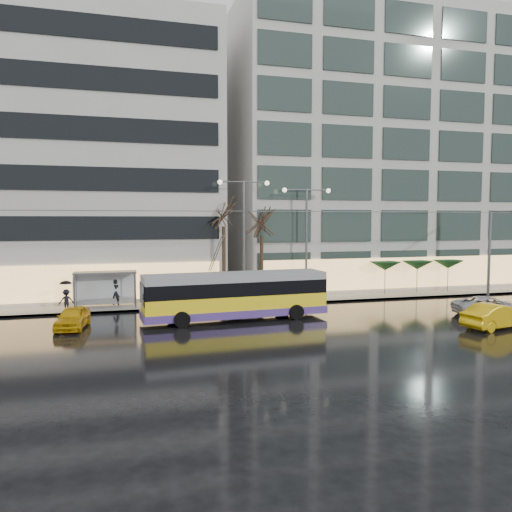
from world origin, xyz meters
name	(u,v)px	position (x,y,z in m)	size (l,w,h in m)	color
ground	(257,336)	(0.00, 0.00, 0.00)	(140.00, 140.00, 0.00)	black
sidewalk	(235,295)	(2.00, 14.00, 0.07)	(80.00, 10.00, 0.15)	gray
kerb	(250,305)	(2.00, 9.05, 0.07)	(80.00, 0.10, 0.15)	slate
building_left	(2,159)	(-16.00, 19.00, 11.15)	(34.00, 14.00, 22.00)	#A8A6A0
building_right	(391,155)	(19.00, 19.00, 12.65)	(32.00, 14.00, 25.00)	#A8A6A0
trolleybus	(236,297)	(-0.08, 4.61, 1.44)	(11.62, 4.69, 5.33)	yellow
catenary	(240,249)	(1.00, 7.94, 4.25)	(42.24, 5.12, 7.00)	#595B60
bus_shelter	(100,281)	(-8.38, 10.69, 1.96)	(4.20, 1.60, 2.51)	#595B60
street_lamp_near	(244,223)	(2.00, 10.80, 5.99)	(3.96, 0.36, 9.03)	#595B60
street_lamp_far	(306,227)	(7.00, 10.80, 5.71)	(3.96, 0.36, 8.53)	#595B60
tree_a	(224,208)	(0.50, 11.00, 7.09)	(3.20, 3.20, 8.40)	black
tree_b	(262,218)	(3.50, 11.20, 6.40)	(3.20, 3.20, 7.70)	black
parasol_a	(385,266)	(14.00, 11.00, 2.45)	(2.50, 2.50, 2.65)	#595B60
parasol_b	(417,265)	(17.00, 11.00, 2.45)	(2.50, 2.50, 2.65)	#595B60
parasol_c	(448,264)	(20.00, 11.00, 2.45)	(2.50, 2.50, 2.65)	#595B60
taxi_a	(73,317)	(-9.70, 4.69, 0.64)	(1.51, 3.75, 1.28)	#D19B0B
taxi_b	(496,316)	(13.83, -1.74, 0.71)	(1.51, 4.33, 1.43)	#DBA80B
sedan_silver	(491,307)	(16.05, 1.24, 0.65)	(2.16, 4.68, 1.30)	#ACACB1
pedestrian_a	(115,285)	(-7.34, 11.28, 1.57)	(1.18, 1.20, 2.19)	black
pedestrian_b	(172,292)	(-3.40, 11.04, 0.98)	(0.83, 0.66, 1.67)	black
pedestrian_c	(66,295)	(-10.48, 9.44, 1.27)	(1.08, 0.99, 2.11)	black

